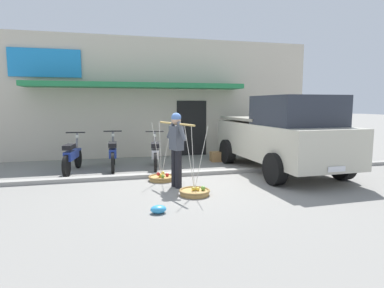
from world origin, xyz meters
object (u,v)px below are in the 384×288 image
Objects in this scene: fruit_vendor at (176,145)px; motorcycle_nearest_shop at (72,156)px; fruit_basket_right_side at (195,192)px; parked_truck at (281,135)px; motorcycle_second_in_row at (113,154)px; fruit_basket_left_side at (162,177)px; motorcycle_third_in_row at (155,154)px; wooden_crate at (217,157)px; plastic_litter_bag at (158,209)px.

motorcycle_nearest_shop is at bearing 137.44° from fruit_vendor.
fruit_basket_right_side is 4.06m from motorcycle_nearest_shop.
motorcycle_second_in_row is at bearing 161.92° from parked_truck.
parked_truck is (2.95, 1.72, 0.96)m from fruit_basket_right_side.
fruit_basket_right_side is 3.61m from motorcycle_second_in_row.
fruit_basket_right_side is (0.47, -1.45, -0.00)m from fruit_basket_left_side.
parked_truck reaches higher than motorcycle_third_in_row.
motorcycle_third_in_row is (-0.44, 2.82, 0.38)m from fruit_basket_right_side.
fruit_basket_right_side is 0.80× the size of motorcycle_second_in_row.
motorcycle_nearest_shop is at bearing 132.12° from fruit_basket_right_side.
fruit_vendor is at bearing -60.99° from motorcycle_second_in_row.
fruit_basket_right_side is 0.80× the size of motorcycle_third_in_row.
motorcycle_third_in_row is 2.35m from wooden_crate.
plastic_litter_bag is at bearing -133.98° from fruit_basket_right_side.
fruit_basket_right_side is at bearing -71.94° from fruit_vendor.
wooden_crate is (3.35, 0.46, -0.29)m from motorcycle_second_in_row.
wooden_crate reaches higher than plastic_litter_bag.
fruit_basket_left_side is at bearing -56.95° from motorcycle_second_in_row.
motorcycle_second_in_row is 1.24m from motorcycle_third_in_row.
fruit_basket_right_side is at bearing 46.02° from plastic_litter_bag.
fruit_basket_left_side is at bearing 107.83° from fruit_vendor.
fruit_vendor is at bearing -72.17° from fruit_basket_left_side.
motorcycle_second_in_row is 3.40m from wooden_crate.
fruit_basket_left_side is 3.56m from parked_truck.
motorcycle_third_in_row is at bearing 98.80° from fruit_basket_right_side.
fruit_basket_left_side is 0.80× the size of motorcycle_second_in_row.
fruit_vendor is 2.16m from motorcycle_third_in_row.
fruit_basket_right_side reaches higher than wooden_crate.
motorcycle_second_in_row is 6.51× the size of plastic_litter_bag.
fruit_vendor is 1.18m from fruit_basket_right_side.
fruit_basket_right_side reaches higher than plastic_litter_bag.
motorcycle_third_in_row is 4.13× the size of wooden_crate.
motorcycle_nearest_shop is at bearing 114.75° from plastic_litter_bag.
motorcycle_nearest_shop is at bearing -171.52° from wooden_crate.
fruit_vendor is 3.63m from wooden_crate.
motorcycle_second_in_row is at bearing 10.58° from motorcycle_nearest_shop.
fruit_vendor is 0.94× the size of motorcycle_nearest_shop.
parked_truck is 10.82× the size of wooden_crate.
parked_truck reaches higher than plastic_litter_bag.
motorcycle_third_in_row is 3.61m from parked_truck.
motorcycle_nearest_shop and motorcycle_second_in_row have the same top height.
motorcycle_second_in_row is at bearing 99.76° from plastic_litter_bag.
plastic_litter_bag is at bearing -145.48° from parked_truck.
motorcycle_nearest_shop is 4.34m from plastic_litter_bag.
parked_truck is 17.01× the size of plastic_litter_bag.
parked_truck is at bearing -12.77° from motorcycle_nearest_shop.
wooden_crate is at bearing 7.78° from motorcycle_second_in_row.
fruit_vendor is 1.17× the size of fruit_basket_right_side.
motorcycle_second_in_row is 4.14× the size of wooden_crate.
fruit_vendor is at bearing -162.76° from parked_truck.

